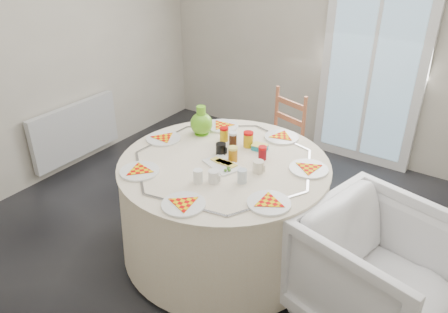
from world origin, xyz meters
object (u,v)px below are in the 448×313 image
Objects in this scene: radiator at (75,131)px; wooden_chair at (276,139)px; armchair at (377,270)px; green_pitcher at (201,121)px; table at (224,207)px.

radiator is 2.00m from wooden_chair.
green_pitcher is (-1.54, 0.32, 0.48)m from armchair.
wooden_chair reaches higher than radiator.
green_pitcher reaches higher than armchair.
radiator is 0.66× the size of table.
radiator is at bearing -168.66° from green_pitcher.
radiator is 1.98m from table.
radiator is 1.11× the size of wooden_chair.
wooden_chair is (-0.14, 1.05, 0.09)m from table.
wooden_chair is at bearing 97.59° from table.
radiator is at bearing -138.71° from wooden_chair.
armchair is (1.28, -1.09, -0.08)m from wooden_chair.
wooden_chair is at bearing 63.20° from armchair.
armchair is at bearing -1.34° from green_pitcher.
radiator is 1.18× the size of armchair.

